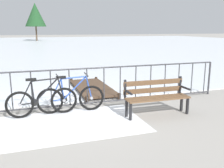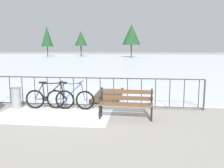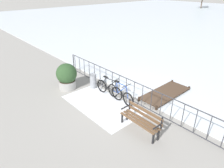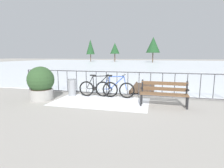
{
  "view_description": "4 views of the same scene",
  "coord_description": "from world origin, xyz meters",
  "views": [
    {
      "loc": [
        -0.98,
        -6.48,
        2.1
      ],
      "look_at": [
        1.18,
        -0.04,
        0.58
      ],
      "focal_mm": 40.03,
      "sensor_mm": 36.0,
      "label": 1
    },
    {
      "loc": [
        2.35,
        -8.37,
        2.15
      ],
      "look_at": [
        1.37,
        0.12,
        0.83
      ],
      "focal_mm": 39.3,
      "sensor_mm": 36.0,
      "label": 2
    },
    {
      "loc": [
        5.64,
        -5.89,
        4.82
      ],
      "look_at": [
        -0.59,
        -0.35,
        0.66
      ],
      "focal_mm": 32.14,
      "sensor_mm": 36.0,
      "label": 3
    },
    {
      "loc": [
        1.68,
        -7.54,
        1.76
      ],
      "look_at": [
        -0.23,
        0.0,
        0.51
      ],
      "focal_mm": 28.6,
      "sensor_mm": 36.0,
      "label": 4
    }
  ],
  "objects": [
    {
      "name": "bicycle_second",
      "position": [
        -0.73,
        -0.41,
        0.37
      ],
      "size": [
        1.71,
        0.52,
        0.97
      ],
      "color": "black",
      "rests_on": "ground"
    },
    {
      "name": "planter_with_shrub",
      "position": [
        -2.75,
        -1.48,
        0.68
      ],
      "size": [
        1.04,
        1.04,
        1.33
      ],
      "color": "#9E9B96",
      "rests_on": "ground"
    },
    {
      "name": "bicycle_near_railing",
      "position": [
        -0.03,
        -0.36,
        0.37
      ],
      "size": [
        1.71,
        0.52,
        0.97
      ],
      "color": "black",
      "rests_on": "ground"
    },
    {
      "name": "wooden_dock",
      "position": [
        1.03,
        1.65,
        0.12
      ],
      "size": [
        1.1,
        2.8,
        0.2
      ],
      "color": "#4C3828",
      "rests_on": "ground"
    },
    {
      "name": "snow_patch",
      "position": [
        -0.37,
        -1.2,
        0.0
      ],
      "size": [
        3.64,
        1.97,
        0.01
      ],
      "primitive_type": "cube",
      "color": "white",
      "rests_on": "ground"
    },
    {
      "name": "railing_fence",
      "position": [
        -0.0,
        0.0,
        0.56
      ],
      "size": [
        9.06,
        0.06,
        1.07
      ],
      "color": "#38383D",
      "rests_on": "ground"
    },
    {
      "name": "park_bench",
      "position": [
        1.94,
        -1.19,
        0.51
      ],
      "size": [
        1.61,
        0.52,
        0.89
      ],
      "color": "brown",
      "rests_on": "ground"
    },
    {
      "name": "trash_bin",
      "position": [
        -1.93,
        -0.45,
        0.37
      ],
      "size": [
        0.35,
        0.35,
        0.73
      ],
      "color": "gray",
      "rests_on": "ground"
    },
    {
      "name": "ground_plane",
      "position": [
        0.0,
        0.0,
        0.0
      ],
      "size": [
        160.0,
        160.0,
        0.0
      ],
      "primitive_type": "plane",
      "color": "#9E9991"
    }
  ]
}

